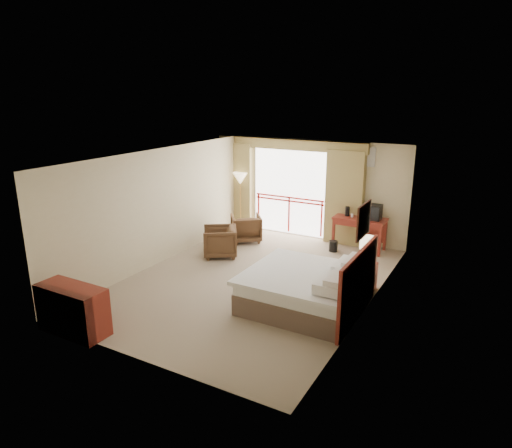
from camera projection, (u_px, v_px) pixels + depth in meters
The scene contains 29 objects.
floor at pixel (254, 280), 9.91m from camera, with size 7.00×7.00×0.00m, color gray.
ceiling at pixel (254, 156), 9.14m from camera, with size 7.00×7.00×0.00m, color white.
wall_back at pixel (317, 190), 12.46m from camera, with size 5.00×5.00×0.00m, color beige.
wall_front at pixel (136, 279), 6.59m from camera, with size 5.00×5.00×0.00m, color beige.
wall_left at pixel (161, 206), 10.69m from camera, with size 7.00×7.00×0.00m, color beige.
wall_right at pixel (373, 239), 8.36m from camera, with size 7.00×7.00×0.00m, color beige.
balcony_door at pixel (290, 192), 12.86m from camera, with size 2.40×2.40×0.00m, color white.
balcony_railing at pixel (289, 206), 12.95m from camera, with size 2.09×0.03×1.02m.
curtain_left at pixel (237, 185), 13.50m from camera, with size 1.00×0.26×2.50m, color olive.
curtain_right at pixel (345, 198), 11.97m from camera, with size 1.00×0.26×2.50m, color olive.
valance at pixel (289, 144), 12.39m from camera, with size 4.40×0.22×0.28m, color olive.
hvac_vent at pixel (366, 157), 11.55m from camera, with size 0.50×0.04×0.50m, color silver.
bed at pixel (308, 288), 8.60m from camera, with size 2.13×2.06×0.97m.
headboard at pixel (358, 285), 8.08m from camera, with size 0.06×2.10×1.30m, color maroon.
framed_art at pixel (364, 220), 7.73m from camera, with size 0.04×0.72×0.60m.
nightstand at pixel (364, 277), 9.34m from camera, with size 0.40×0.48×0.58m, color maroon.
table_lamp at pixel (367, 243), 9.18m from camera, with size 0.31×0.31×0.55m.
phone at pixel (361, 264), 9.15m from camera, with size 0.17×0.13×0.08m, color black.
desk at pixel (360, 224), 11.68m from camera, with size 1.30×0.63×0.85m.
tv at pixel (372, 212), 11.38m from camera, with size 0.43×0.34×0.39m.
coffee_maker at pixel (347, 211), 11.71m from camera, with size 0.12×0.12×0.25m, color black.
cup at pixel (352, 216), 11.62m from camera, with size 0.06×0.06×0.09m, color white.
wastebasket at pixel (333, 246), 11.65m from camera, with size 0.22×0.22×0.28m, color black.
armchair_far at pixel (246, 241), 12.50m from camera, with size 0.77×0.80×0.72m, color #462C19.
armchair_near at pixel (220, 256), 11.37m from camera, with size 0.79×0.81×0.74m, color #462C19.
side_table at pixel (216, 235), 11.91m from camera, with size 0.45×0.45×0.49m.
book at pixel (216, 229), 11.86m from camera, with size 0.18×0.24×0.02m, color white.
floor_lamp at pixel (240, 181), 13.17m from camera, with size 0.43×0.43×1.69m.
dresser at pixel (73, 310), 7.68m from camera, with size 1.25×0.53×0.83m.
Camera 1 is at (4.49, -7.98, 3.98)m, focal length 32.00 mm.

